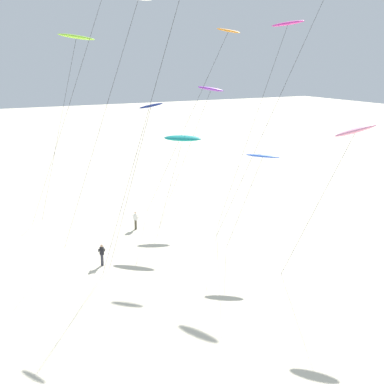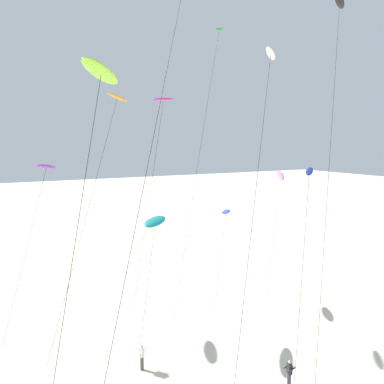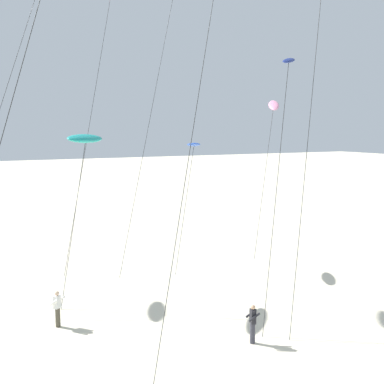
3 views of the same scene
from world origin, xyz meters
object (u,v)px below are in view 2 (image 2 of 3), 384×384
object	(u,v)px
kite_white	(270,63)
kite_flyer_nearest	(289,373)
kite_orange	(116,102)
kite_pink	(280,176)
kite_green	(218,37)
kite_flyer_middle	(142,356)
kite_teal	(155,222)
kite_magenta	(163,101)
kite_black	(339,10)
kite_blue	(226,212)
kite_lime	(101,75)
kite_purple	(46,168)
kite_navy	(309,177)

from	to	relation	value
kite_white	kite_flyer_nearest	size ratio (longest dim) A/B	11.61
kite_orange	kite_pink	distance (m)	17.84
kite_flyer_nearest	kite_green	bearing A→B (deg)	71.56
kite_orange	kite_flyer_middle	bearing A→B (deg)	-98.56
kite_teal	kite_magenta	world-z (taller)	kite_magenta
kite_magenta	kite_flyer_nearest	distance (m)	23.71
kite_white	kite_flyer_middle	distance (m)	19.24
kite_black	kite_pink	distance (m)	15.92
kite_flyer_nearest	kite_black	bearing A→B (deg)	30.16
kite_black	kite_blue	distance (m)	17.45
kite_lime	kite_pink	xyz separation A→B (m)	(20.78, 12.10, -6.16)
kite_white	kite_magenta	world-z (taller)	kite_white
kite_blue	kite_lime	size ratio (longest dim) A/B	0.47
kite_teal	kite_flyer_nearest	world-z (taller)	kite_teal
kite_pink	kite_flyer_middle	xyz separation A→B (m)	(-17.89, -8.27, -9.71)
kite_lime	kite_green	distance (m)	23.65
kite_purple	kite_flyer_nearest	bearing A→B (deg)	-54.78
kite_black	kite_purple	bearing A→B (deg)	149.14
kite_orange	kite_navy	world-z (taller)	kite_orange
kite_lime	kite_flyer_middle	size ratio (longest dim) A/B	10.36
kite_orange	kite_green	distance (m)	14.07
kite_orange	kite_magenta	xyz separation A→B (m)	(5.14, 2.69, 0.63)
kite_pink	kite_teal	bearing A→B (deg)	-163.12
kite_white	kite_navy	bearing A→B (deg)	-7.79
kite_orange	kite_navy	bearing A→B (deg)	-51.19
kite_lime	kite_flyer_nearest	world-z (taller)	kite_lime
kite_flyer_middle	kite_flyer_nearest	bearing A→B (deg)	-38.26
kite_magenta	kite_flyer_middle	world-z (taller)	kite_magenta
kite_black	kite_flyer_nearest	world-z (taller)	kite_black
kite_pink	kite_flyer_nearest	bearing A→B (deg)	-128.71
kite_blue	kite_navy	world-z (taller)	kite_navy
kite_black	kite_navy	distance (m)	12.09
kite_lime	kite_navy	size ratio (longest dim) A/B	1.39
kite_purple	kite_white	world-z (taller)	kite_white
kite_navy	kite_green	bearing A→B (deg)	81.17
kite_magenta	kite_blue	bearing A→B (deg)	-50.81
kite_magenta	kite_green	world-z (taller)	kite_green
kite_flyer_nearest	kite_blue	bearing A→B (deg)	74.14
kite_pink	kite_blue	bearing A→B (deg)	-166.77
kite_purple	kite_orange	distance (m)	7.41
kite_purple	kite_magenta	bearing A→B (deg)	7.20
kite_blue	kite_white	bearing A→B (deg)	-108.37
kite_purple	kite_pink	bearing A→B (deg)	-4.31
kite_purple	kite_flyer_nearest	xyz separation A→B (m)	(10.84, -15.36, -11.15)
kite_lime	kite_purple	bearing A→B (deg)	94.38
kite_green	kite_navy	world-z (taller)	kite_green
kite_flyer_middle	kite_black	bearing A→B (deg)	-4.22
kite_white	kite_flyer_middle	bearing A→B (deg)	161.72
kite_orange	kite_pink	xyz separation A→B (m)	(16.61, -0.26, -6.50)
kite_green	kite_lime	bearing A→B (deg)	-134.41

